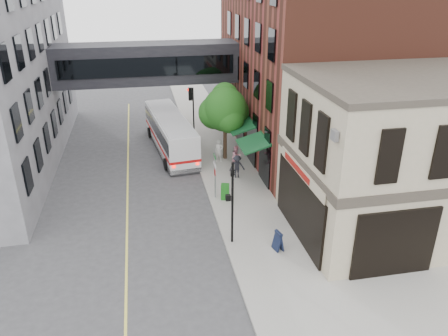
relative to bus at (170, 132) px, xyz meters
name	(u,v)px	position (x,y,z in m)	size (l,w,h in m)	color
ground	(233,268)	(1.63, -15.84, -1.54)	(120.00, 120.00, 0.00)	#38383A
sidewalk_main	(220,154)	(3.63, -1.84, -1.46)	(4.00, 60.00, 0.15)	gray
corner_building	(395,157)	(10.60, -13.84, 2.67)	(10.19, 8.12, 8.45)	tan
brick_building	(320,58)	(11.61, -0.84, 5.45)	(13.76, 18.00, 14.00)	#5A291C
skyway_bridge	(147,63)	(-1.37, 2.16, 4.96)	(14.00, 3.18, 3.00)	black
traffic_signal_near	(232,193)	(2.00, -13.84, 1.44)	(0.44, 0.22, 4.60)	black
traffic_signal_far	(192,104)	(1.89, 1.16, 1.80)	(0.53, 0.28, 4.50)	black
street_sign_pole	(215,171)	(2.02, -8.84, 0.39)	(0.08, 0.75, 3.00)	gray
street_tree	(224,109)	(3.82, -2.62, 2.37)	(3.80, 3.20, 5.60)	#382619
lane_marking	(128,185)	(-3.37, -5.84, -1.53)	(0.12, 40.00, 0.01)	#D8CC4C
bus	(170,132)	(0.00, 0.00, 0.00)	(3.51, 10.41, 2.75)	white
pedestrian_a	(219,151)	(3.28, -3.34, -0.56)	(0.61, 0.40, 1.66)	silver
pedestrian_b	(236,157)	(4.31, -4.58, -0.59)	(0.77, 0.60, 1.59)	pink
pedestrian_c	(237,167)	(3.98, -6.30, -0.58)	(1.04, 0.60, 1.61)	black
newspaper_box	(225,192)	(2.58, -9.19, -0.90)	(0.49, 0.44, 0.99)	#155E16
sandwich_board	(278,241)	(4.15, -14.98, -0.87)	(0.37, 0.58, 1.03)	black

